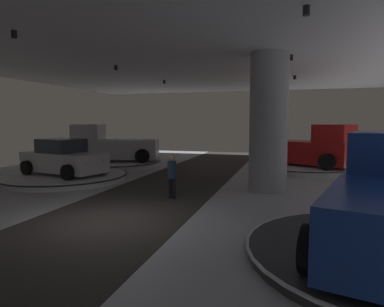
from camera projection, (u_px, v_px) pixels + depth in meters
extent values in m
cube|color=#B2B2B7|center=(105.00, 222.00, 9.36)|extent=(24.00, 44.00, 0.05)
cube|color=#383330|center=(105.00, 221.00, 9.36)|extent=(4.40, 44.00, 0.01)
cube|color=silver|center=(100.00, 17.00, 8.83)|extent=(24.00, 44.00, 0.10)
cylinder|color=black|center=(14.00, 34.00, 9.67)|extent=(0.16, 0.16, 0.22)
cylinder|color=black|center=(116.00, 68.00, 15.70)|extent=(0.16, 0.16, 0.22)
cylinder|color=black|center=(164.00, 82.00, 21.28)|extent=(0.16, 0.16, 0.22)
cylinder|color=black|center=(306.00, 11.00, 7.60)|extent=(0.16, 0.16, 0.22)
cylinder|color=black|center=(291.00, 58.00, 13.21)|extent=(0.16, 0.16, 0.22)
cylinder|color=black|center=(295.00, 77.00, 19.11)|extent=(0.16, 0.16, 0.22)
cylinder|color=#ADADB2|center=(268.00, 123.00, 13.41)|extent=(1.53, 1.53, 5.50)
cylinder|color=black|center=(339.00, 203.00, 8.77)|extent=(0.48, 0.88, 0.84)
cylinder|color=black|center=(310.00, 249.00, 5.59)|extent=(0.48, 0.88, 0.84)
cylinder|color=silver|center=(65.00, 177.00, 16.03)|extent=(5.79, 5.79, 0.27)
cylinder|color=black|center=(65.00, 175.00, 16.02)|extent=(5.91, 5.91, 0.05)
cube|color=silver|center=(64.00, 162.00, 15.96)|extent=(4.51, 2.75, 0.90)
cube|color=#2D3842|center=(61.00, 146.00, 15.96)|extent=(2.22, 1.97, 0.70)
cylinder|color=black|center=(101.00, 167.00, 16.13)|extent=(0.71, 0.38, 0.68)
cylinder|color=black|center=(67.00, 172.00, 14.41)|extent=(0.71, 0.38, 0.68)
cylinder|color=black|center=(62.00, 163.00, 17.55)|extent=(0.71, 0.38, 0.68)
cylinder|color=black|center=(27.00, 168.00, 15.83)|extent=(0.71, 0.38, 0.68)
sphere|color=white|center=(103.00, 161.00, 15.35)|extent=(0.18, 0.18, 0.18)
sphere|color=white|center=(86.00, 163.00, 14.50)|extent=(0.18, 0.18, 0.18)
cylinder|color=silver|center=(116.00, 163.00, 21.21)|extent=(5.57, 5.57, 0.32)
cylinder|color=black|center=(116.00, 161.00, 21.20)|extent=(5.68, 5.68, 0.05)
cube|color=silver|center=(116.00, 149.00, 21.12)|extent=(5.67, 3.48, 1.20)
cube|color=silver|center=(88.00, 132.00, 21.03)|extent=(2.16, 2.30, 1.00)
cube|color=#28333D|center=(96.00, 132.00, 21.03)|extent=(0.56, 1.70, 0.75)
cylinder|color=black|center=(80.00, 156.00, 19.99)|extent=(0.88, 0.50, 0.84)
cylinder|color=black|center=(92.00, 152.00, 22.33)|extent=(0.88, 0.50, 0.84)
cylinder|color=black|center=(142.00, 156.00, 19.98)|extent=(0.88, 0.50, 0.84)
cylinder|color=black|center=(147.00, 152.00, 22.32)|extent=(0.88, 0.50, 0.84)
cylinder|color=silver|center=(303.00, 168.00, 19.04)|extent=(5.56, 5.57, 0.34)
cylinder|color=black|center=(303.00, 165.00, 19.03)|extent=(5.68, 5.68, 0.05)
cube|color=red|center=(304.00, 152.00, 18.95)|extent=(5.65, 4.42, 1.20)
cube|color=red|center=(334.00, 134.00, 17.65)|extent=(2.41, 2.49, 1.00)
cube|color=#28333D|center=(325.00, 134.00, 18.01)|extent=(0.92, 1.57, 0.75)
cylinder|color=black|center=(345.00, 158.00, 18.49)|extent=(0.87, 0.65, 0.84)
cylinder|color=black|center=(327.00, 162.00, 16.85)|extent=(0.87, 0.65, 0.84)
cylinder|color=black|center=(285.00, 154.00, 21.12)|extent=(0.87, 0.65, 0.84)
cylinder|color=black|center=(264.00, 156.00, 19.47)|extent=(0.87, 0.65, 0.84)
cylinder|color=black|center=(174.00, 188.00, 12.08)|extent=(0.14, 0.14, 0.80)
cylinder|color=black|center=(170.00, 187.00, 12.19)|extent=(0.14, 0.14, 0.80)
cylinder|color=#233851|center=(172.00, 170.00, 12.07)|extent=(0.32, 0.32, 0.62)
sphere|color=beige|center=(172.00, 158.00, 12.03)|extent=(0.22, 0.22, 0.22)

